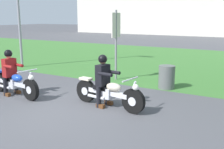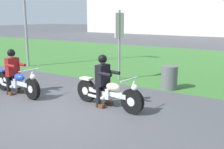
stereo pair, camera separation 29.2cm
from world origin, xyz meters
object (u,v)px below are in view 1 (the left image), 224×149
(motorcycle_lead, at_px, (108,93))
(sign_banner, at_px, (116,34))
(motorcycle_follow, at_px, (14,83))
(rider_follow, at_px, (10,69))
(trash_can, at_px, (167,77))
(rider_lead, at_px, (103,76))

(motorcycle_lead, height_order, sign_banner, sign_banner)
(motorcycle_lead, bearing_deg, motorcycle_follow, -163.42)
(rider_follow, relative_size, trash_can, 1.80)
(rider_lead, distance_m, motorcycle_follow, 2.95)
(motorcycle_lead, relative_size, motorcycle_follow, 0.99)
(motorcycle_lead, xyz_separation_m, trash_can, (0.67, 2.64, -0.00))
(motorcycle_lead, distance_m, sign_banner, 3.53)
(motorcycle_lead, relative_size, rider_lead, 1.59)
(rider_follow, distance_m, trash_can, 5.00)
(motorcycle_lead, distance_m, motorcycle_follow, 3.08)
(motorcycle_lead, height_order, rider_lead, rider_lead)
(rider_lead, bearing_deg, motorcycle_lead, -0.83)
(rider_lead, distance_m, sign_banner, 3.30)
(rider_lead, xyz_separation_m, sign_banner, (-1.28, 2.91, 0.91))
(rider_follow, xyz_separation_m, trash_can, (3.87, 3.13, -0.42))
(motorcycle_follow, height_order, trash_can, motorcycle_follow)
(motorcycle_follow, bearing_deg, rider_follow, 179.16)
(motorcycle_lead, distance_m, rider_follow, 3.27)
(trash_can, bearing_deg, sign_banner, 172.15)
(trash_can, bearing_deg, motorcycle_lead, -104.27)
(motorcycle_follow, relative_size, rider_follow, 1.61)
(trash_can, bearing_deg, motorcycle_follow, -139.57)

